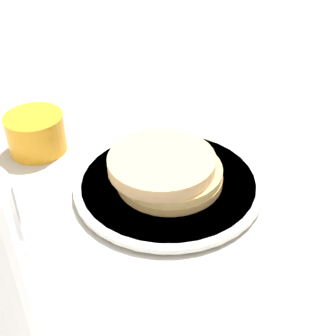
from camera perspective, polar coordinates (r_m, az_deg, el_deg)
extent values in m
plane|color=#BCB7AD|center=(0.64, -1.59, -1.16)|extent=(4.00, 4.00, 0.00)
cylinder|color=silver|center=(0.61, 0.00, -2.03)|extent=(0.23, 0.23, 0.01)
cylinder|color=silver|center=(0.61, 0.00, -1.85)|extent=(0.25, 0.25, 0.01)
cylinder|color=tan|center=(0.61, 0.19, -1.24)|extent=(0.14, 0.14, 0.01)
cylinder|color=#D9B56B|center=(0.60, -0.15, -0.52)|extent=(0.14, 0.14, 0.01)
cylinder|color=#DDAE76|center=(0.59, -0.78, 0.65)|extent=(0.14, 0.14, 0.02)
cylinder|color=orange|center=(0.70, -15.80, 4.12)|extent=(0.08, 0.08, 0.06)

